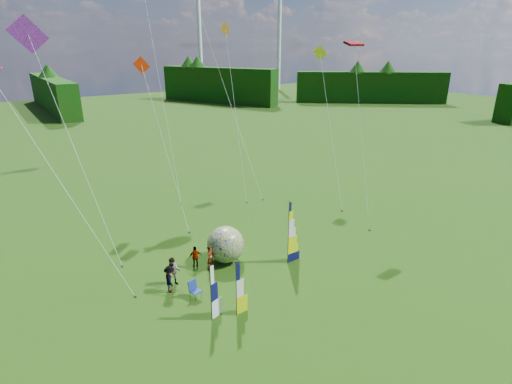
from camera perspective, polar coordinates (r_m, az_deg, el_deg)
ground at (r=24.81m, az=7.35°, el=-14.25°), size 220.00×220.00×0.00m
treeline_ring at (r=22.80m, az=7.80°, el=-5.93°), size 210.00×210.00×8.00m
turbine_left at (r=138.40m, az=3.31°, el=20.62°), size 8.00×1.20×30.00m
turbine_right at (r=131.04m, az=-8.02°, el=20.50°), size 8.00×1.20×30.00m
feather_banner_main at (r=26.71m, az=4.65°, el=-5.96°), size 1.21×0.13×4.44m
side_banner_left at (r=22.12m, az=-2.84°, el=-13.78°), size 0.91×0.11×3.23m
side_banner_far at (r=21.86m, az=-6.45°, el=-14.30°), size 0.96×0.38×3.27m
bol_inflatable at (r=27.41m, az=-4.38°, el=-7.48°), size 3.01×3.01×2.52m
spectator_a at (r=26.71m, az=-6.52°, el=-9.34°), size 0.75×0.68×1.72m
spectator_b at (r=25.48m, az=-11.73°, el=-11.06°), size 1.00×0.78×1.85m
spectator_c at (r=24.91m, az=-12.22°, el=-12.08°), size 0.58×1.16×1.71m
spectator_d at (r=27.18m, az=-8.65°, el=-9.14°), size 0.95×0.56×1.51m
camp_chair at (r=24.24m, az=-8.65°, el=-13.69°), size 0.76×0.76×1.09m
kite_whale at (r=40.70m, az=-5.02°, el=17.14°), size 4.65×15.80×23.68m
kite_rainbow_delta at (r=28.20m, az=-24.50°, el=6.79°), size 7.58×10.34×16.59m
kite_parafoil at (r=33.30m, az=15.00°, el=9.07°), size 6.40×9.13×15.84m
small_kite_red at (r=33.57m, az=-13.01°, el=7.40°), size 3.23×10.65×13.64m
small_kite_orange at (r=38.81m, az=-2.92°, el=11.73°), size 4.32×8.93×16.52m
small_kite_yellow at (r=38.54m, az=10.64°, el=9.85°), size 10.04×12.17×14.53m
small_kite_pink at (r=25.03m, az=-26.14°, el=2.29°), size 7.56×9.57×14.31m
small_kite_green at (r=40.11m, az=-13.60°, el=15.55°), size 7.44×12.93×22.16m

